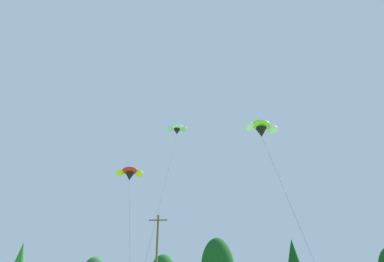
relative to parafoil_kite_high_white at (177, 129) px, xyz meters
name	(u,v)px	position (x,y,z in m)	size (l,w,h in m)	color
parafoil_kite_high_white	(177,129)	(0.00, 0.00, 0.00)	(2.90, 19.01, 22.22)	white
parafoil_kite_mid_lime_white	(261,128)	(9.63, -9.87, -5.12)	(3.62, 10.34, 17.74)	#93D633
parafoil_kite_far_red_yellow	(130,173)	(-4.38, -5.82, -8.08)	(5.61, 13.18, 14.19)	red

